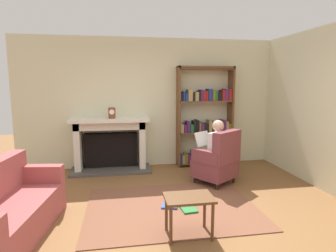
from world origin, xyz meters
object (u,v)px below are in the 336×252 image
object	(u,v)px
fireplace	(111,142)
side_table	(189,203)
seated_reader	(213,149)
armchair_reading	(218,161)
mantel_clock	(112,113)
sofa_floral	(5,212)
bookshelf	(205,120)

from	to	relation	value
fireplace	side_table	size ratio (longest dim) A/B	2.83
fireplace	seated_reader	distance (m)	2.11
fireplace	armchair_reading	size ratio (longest dim) A/B	1.64
mantel_clock	seated_reader	world-z (taller)	mantel_clock
seated_reader	sofa_floral	xyz separation A→B (m)	(-2.93, -1.41, -0.30)
sofa_floral	side_table	world-z (taller)	sofa_floral
sofa_floral	fireplace	bearing A→B (deg)	-16.38
armchair_reading	sofa_floral	xyz separation A→B (m)	(-2.99, -1.32, -0.10)
mantel_clock	bookshelf	world-z (taller)	bookshelf
seated_reader	sofa_floral	distance (m)	3.26
bookshelf	mantel_clock	bearing A→B (deg)	-176.05
sofa_floral	mantel_clock	bearing A→B (deg)	-18.22
fireplace	sofa_floral	world-z (taller)	fireplace
bookshelf	armchair_reading	xyz separation A→B (m)	(-0.13, -1.21, -0.56)
bookshelf	seated_reader	size ratio (longest dim) A/B	1.86
mantel_clock	sofa_floral	distance (m)	2.79
side_table	seated_reader	bearing A→B (deg)	63.50
mantel_clock	side_table	xyz separation A→B (m)	(0.92, -2.68, -0.78)
bookshelf	armchair_reading	bearing A→B (deg)	-96.03
mantel_clock	armchair_reading	distance (m)	2.26
armchair_reading	side_table	xyz separation A→B (m)	(-0.92, -1.61, -0.02)
seated_reader	sofa_floral	world-z (taller)	seated_reader
bookshelf	armchair_reading	world-z (taller)	bookshelf
bookshelf	seated_reader	distance (m)	1.19
mantel_clock	sofa_floral	xyz separation A→B (m)	(-1.16, -2.39, -0.87)
seated_reader	armchair_reading	bearing A→B (deg)	90.00
mantel_clock	bookshelf	size ratio (longest dim) A/B	0.10
seated_reader	side_table	world-z (taller)	seated_reader
fireplace	sofa_floral	distance (m)	2.74
bookshelf	side_table	distance (m)	3.06
armchair_reading	side_table	world-z (taller)	armchair_reading
mantel_clock	fireplace	bearing A→B (deg)	114.84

